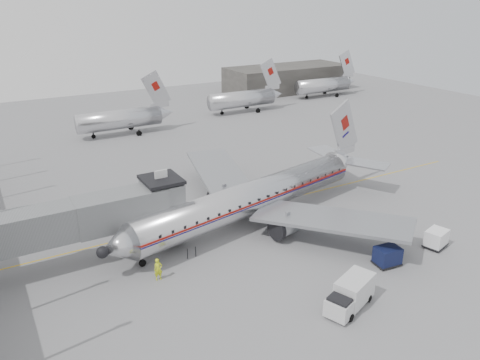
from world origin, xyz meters
The scene contains 12 objects.
ground centered at (0.00, 0.00, 0.00)m, with size 160.00×160.00×0.00m, color slate.
hangar centered at (45.00, 60.00, 3.00)m, with size 30.00×12.00×6.00m, color #353330.
apron_line centered at (3.00, 6.00, 0.01)m, with size 0.15×60.00×0.01m, color gold.
jet_bridge centered at (-16.66, 3.67, 4.18)m, with size 21.00×6.20×7.10m.
distant_aircraft_near centered at (-1.79, 42.00, 2.73)m, with size 16.39×3.20×10.26m.
distant_aircraft_mid centered at (24.21, 46.00, 2.73)m, with size 16.39×3.20×10.26m.
distant_aircraft_far centered at (48.21, 50.00, 2.73)m, with size 16.39×3.20×10.26m.
airliner centered at (0.67, 3.14, 2.72)m, with size 33.87×31.08×10.83m.
service_van centered at (-0.89, -12.87, 1.18)m, with size 5.10×3.37×2.24m.
baggage_cart_navy centered at (6.00, -10.00, 0.91)m, with size 2.35×1.89×1.71m.
baggage_cart_white centered at (12.32, -10.00, 0.91)m, with size 2.52×2.15×1.70m.
ramp_worker centered at (-12.00, -2.19, 0.97)m, with size 0.71×0.46×1.93m, color #D1E11A.
Camera 1 is at (-22.66, -34.08, 21.89)m, focal length 35.00 mm.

